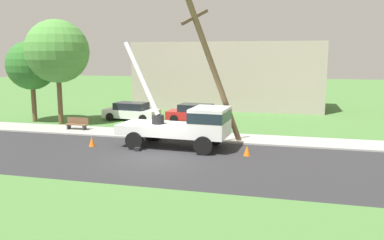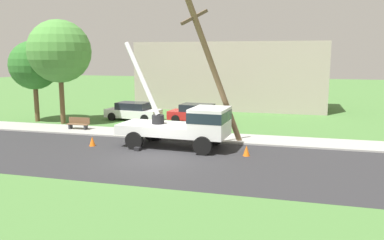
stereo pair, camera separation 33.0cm
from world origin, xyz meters
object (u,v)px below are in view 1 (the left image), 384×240
at_px(parked_sedan_white, 131,111).
at_px(roadside_tree_near, 31,66).
at_px(traffic_cone_behind, 92,142).
at_px(leaning_utility_pole, 215,73).
at_px(traffic_cone_ahead, 247,150).
at_px(utility_truck, 188,124).
at_px(parked_sedan_red, 196,113).
at_px(roadside_tree_far, 57,51).
at_px(park_bench, 77,124).

relative_size(parked_sedan_white, roadside_tree_near, 0.72).
bearing_deg(traffic_cone_behind, leaning_utility_pole, 14.66).
distance_m(traffic_cone_ahead, roadside_tree_near, 18.99).
bearing_deg(leaning_utility_pole, utility_truck, -148.53).
distance_m(parked_sedan_red, roadside_tree_far, 11.31).
xyz_separation_m(leaning_utility_pole, roadside_tree_far, (-12.70, 4.32, 1.23)).
distance_m(parked_sedan_white, roadside_tree_near, 8.39).
height_order(traffic_cone_ahead, roadside_tree_far, roadside_tree_far).
bearing_deg(parked_sedan_white, parked_sedan_red, 2.62).
bearing_deg(leaning_utility_pole, traffic_cone_behind, -165.34).
height_order(parked_sedan_red, park_bench, parked_sedan_red).
xyz_separation_m(utility_truck, park_bench, (-8.75, 3.04, -0.95)).
bearing_deg(parked_sedan_red, park_bench, -143.28).
distance_m(traffic_cone_behind, roadside_tree_near, 11.47).
distance_m(leaning_utility_pole, traffic_cone_behind, 8.05).
xyz_separation_m(utility_truck, roadside_tree_far, (-11.35, 5.14, 4.03)).
height_order(utility_truck, traffic_cone_ahead, utility_truck).
distance_m(utility_truck, park_bench, 9.31).
relative_size(utility_truck, traffic_cone_behind, 12.05).
xyz_separation_m(traffic_cone_ahead, parked_sedan_red, (-5.02, 9.26, 0.43)).
xyz_separation_m(leaning_utility_pole, traffic_cone_behind, (-6.79, -1.78, -3.93)).
xyz_separation_m(traffic_cone_behind, roadside_tree_far, (-5.90, 6.09, 5.16)).
height_order(traffic_cone_behind, roadside_tree_far, roadside_tree_far).
distance_m(parked_sedan_red, roadside_tree_near, 13.19).
bearing_deg(traffic_cone_ahead, leaning_utility_pole, 140.66).
bearing_deg(traffic_cone_ahead, utility_truck, 165.63).
height_order(parked_sedan_white, park_bench, parked_sedan_white).
relative_size(leaning_utility_pole, park_bench, 5.17).
bearing_deg(roadside_tree_far, traffic_cone_behind, -45.91).
bearing_deg(utility_truck, roadside_tree_near, 158.21).
xyz_separation_m(traffic_cone_ahead, park_bench, (-12.18, 3.92, 0.18)).
distance_m(roadside_tree_near, roadside_tree_far, 2.84).
bearing_deg(parked_sedan_white, roadside_tree_near, -160.11).
height_order(traffic_cone_behind, roadside_tree_near, roadside_tree_near).
bearing_deg(parked_sedan_red, traffic_cone_ahead, -61.52).
xyz_separation_m(park_bench, roadside_tree_near, (-5.20, 2.53, 3.92)).
bearing_deg(traffic_cone_ahead, traffic_cone_behind, -179.55).
bearing_deg(leaning_utility_pole, parked_sedan_white, 138.29).
distance_m(utility_truck, traffic_cone_behind, 5.64).
distance_m(traffic_cone_behind, parked_sedan_white, 9.21).
bearing_deg(parked_sedan_white, leaning_utility_pole, -41.71).
relative_size(utility_truck, parked_sedan_red, 1.49).
height_order(leaning_utility_pole, park_bench, leaning_utility_pole).
relative_size(leaning_utility_pole, roadside_tree_near, 1.32).
height_order(utility_truck, roadside_tree_far, roadside_tree_far).
bearing_deg(leaning_utility_pole, roadside_tree_near, 162.76).
distance_m(leaning_utility_pole, parked_sedan_red, 8.83).
relative_size(leaning_utility_pole, traffic_cone_behind, 14.76).
relative_size(leaning_utility_pole, parked_sedan_red, 1.83).
bearing_deg(leaning_utility_pole, traffic_cone_ahead, -39.34).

